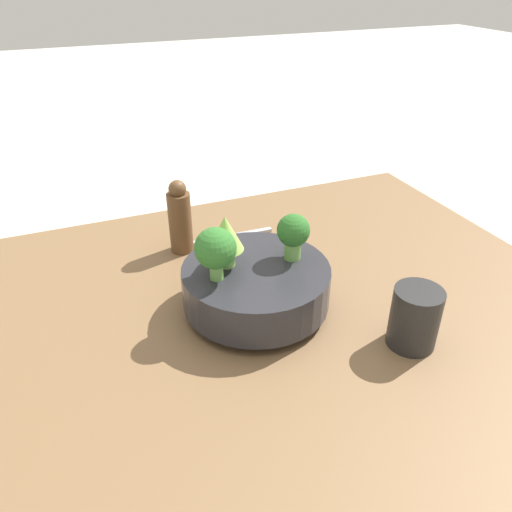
{
  "coord_description": "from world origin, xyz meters",
  "views": [
    {
      "loc": [
        0.27,
        0.53,
        0.5
      ],
      "look_at": [
        0.03,
        -0.03,
        0.13
      ],
      "focal_mm": 35.0,
      "sensor_mm": 36.0,
      "label": 1
    }
  ],
  "objects_px": {
    "pepper_mill": "(180,218)",
    "cup": "(415,318)",
    "fork": "(226,238)",
    "bowl": "(256,286)"
  },
  "relations": [
    {
      "from": "pepper_mill",
      "to": "fork",
      "type": "xyz_separation_m",
      "value": [
        -0.09,
        -0.01,
        -0.06
      ]
    },
    {
      "from": "cup",
      "to": "pepper_mill",
      "type": "xyz_separation_m",
      "value": [
        0.23,
        -0.37,
        0.02
      ]
    },
    {
      "from": "pepper_mill",
      "to": "fork",
      "type": "relative_size",
      "value": 0.76
    },
    {
      "from": "cup",
      "to": "fork",
      "type": "distance_m",
      "value": 0.4
    },
    {
      "from": "pepper_mill",
      "to": "fork",
      "type": "height_order",
      "value": "pepper_mill"
    },
    {
      "from": "cup",
      "to": "fork",
      "type": "xyz_separation_m",
      "value": [
        0.14,
        -0.38,
        -0.04
      ]
    },
    {
      "from": "pepper_mill",
      "to": "cup",
      "type": "bearing_deg",
      "value": 121.44
    },
    {
      "from": "bowl",
      "to": "cup",
      "type": "height_order",
      "value": "cup"
    },
    {
      "from": "cup",
      "to": "fork",
      "type": "height_order",
      "value": "cup"
    },
    {
      "from": "bowl",
      "to": "fork",
      "type": "xyz_separation_m",
      "value": [
        -0.03,
        -0.22,
        -0.04
      ]
    }
  ]
}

